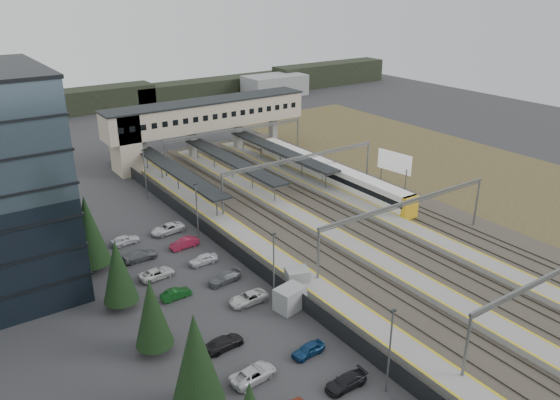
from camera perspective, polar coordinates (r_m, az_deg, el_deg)
ground at (r=69.83m, az=1.14°, el=-5.56°), size 220.00×220.00×0.00m
conifer_row at (r=55.71m, az=-15.30°, el=-8.44°), size 4.42×49.82×9.50m
car_park at (r=58.92m, az=-6.11°, el=-10.70°), size 10.66×44.82×1.29m
lampposts at (r=65.00m, az=-5.23°, el=-3.59°), size 0.50×53.25×8.07m
fence at (r=70.07m, az=-5.59°, el=-4.64°), size 0.08×90.00×2.00m
relay_cabin_near at (r=58.25m, az=1.03°, el=-10.24°), size 3.37×2.74×2.51m
relay_cabin_far at (r=62.01m, az=1.81°, el=-8.18°), size 3.06×2.81×2.30m
rail_corridor at (r=78.40m, az=4.57°, el=-2.16°), size 34.00×90.00×0.92m
canopies at (r=92.89m, az=-5.06°, el=4.16°), size 23.10×30.00×3.28m
footbridge at (r=104.96m, az=-8.92°, el=8.35°), size 40.40×6.40×11.20m
gantries at (r=76.46m, az=7.19°, el=1.71°), size 28.40×62.28×7.17m
train at (r=92.51m, az=5.20°, el=2.77°), size 2.69×37.36×3.38m
billboard at (r=93.07m, az=11.86°, el=3.81°), size 1.11×6.62×5.79m
scrub_east at (r=103.37m, az=20.17°, el=2.45°), size 34.00×120.00×0.06m
treeline_far at (r=157.33m, az=-11.71°, el=10.86°), size 170.00×19.00×7.00m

